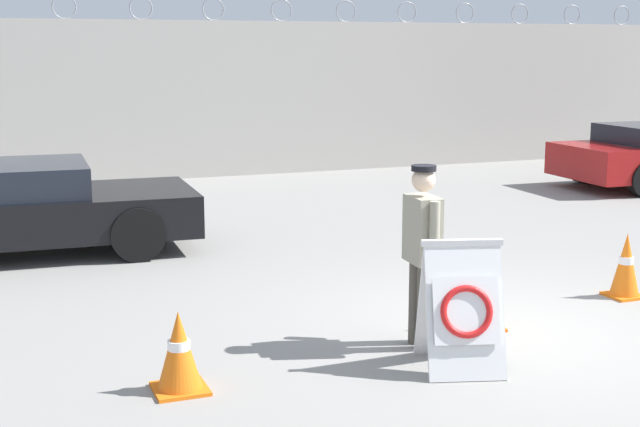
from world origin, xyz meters
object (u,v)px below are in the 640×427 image
barricade_sign (462,306)px  traffic_cone_far (179,352)px  security_guard (423,248)px  parked_car_front_coupe (17,208)px  traffic_cone_mid (626,265)px  traffic_cone_near (484,289)px

barricade_sign → traffic_cone_far: 2.35m
security_guard → parked_car_front_coupe: (-3.20, 5.16, -0.29)m
security_guard → traffic_cone_mid: security_guard is taller
traffic_cone_far → parked_car_front_coupe: size_ratio=0.14×
parked_car_front_coupe → traffic_cone_mid: bearing=-34.3°
traffic_cone_far → traffic_cone_mid: bearing=10.0°
barricade_sign → security_guard: security_guard is taller
traffic_cone_mid → traffic_cone_far: size_ratio=1.08×
security_guard → traffic_cone_far: size_ratio=2.54×
traffic_cone_near → traffic_cone_mid: 2.07m
barricade_sign → traffic_cone_near: (0.75, 0.85, -0.15)m
traffic_cone_mid → traffic_cone_far: bearing=-170.0°
barricade_sign → traffic_cone_mid: barricade_sign is taller
barricade_sign → traffic_cone_far: (-2.31, 0.37, -0.23)m
traffic_cone_far → parked_car_front_coupe: 5.51m
security_guard → traffic_cone_near: (0.79, 0.21, -0.51)m
traffic_cone_near → traffic_cone_far: size_ratio=1.22×
security_guard → parked_car_front_coupe: size_ratio=0.36×
security_guard → parked_car_front_coupe: bearing=35.7°
traffic_cone_far → parked_car_front_coupe: bearing=99.7°
barricade_sign → parked_car_front_coupe: 6.64m
parked_car_front_coupe → barricade_sign: bearing=-58.1°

